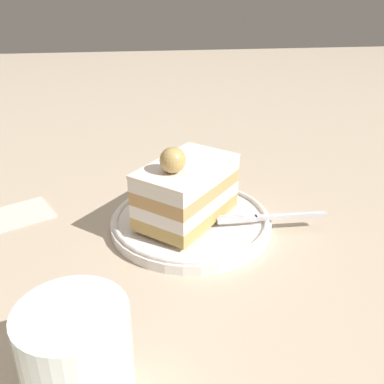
% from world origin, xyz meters
% --- Properties ---
extents(ground_plane, '(2.40, 2.40, 0.00)m').
position_xyz_m(ground_plane, '(0.00, 0.00, 0.00)').
color(ground_plane, tan).
extents(dessert_plate, '(0.19, 0.19, 0.02)m').
position_xyz_m(dessert_plate, '(0.01, -0.00, 0.01)').
color(dessert_plate, white).
rests_on(dessert_plate, ground_plane).
extents(cake_slice, '(0.14, 0.13, 0.09)m').
position_xyz_m(cake_slice, '(0.00, 0.01, 0.05)').
color(cake_slice, tan).
rests_on(cake_slice, dessert_plate).
extents(fork, '(0.01, 0.13, 0.00)m').
position_xyz_m(fork, '(-0.01, -0.09, 0.02)').
color(fork, silver).
rests_on(fork, dessert_plate).
extents(drink_glass_far, '(0.08, 0.08, 0.08)m').
position_xyz_m(drink_glass_far, '(-0.21, 0.10, 0.03)').
color(drink_glass_far, white).
rests_on(drink_glass_far, ground_plane).
extents(folded_napkin, '(0.10, 0.12, 0.00)m').
position_xyz_m(folded_napkin, '(0.05, 0.22, 0.00)').
color(folded_napkin, beige).
rests_on(folded_napkin, ground_plane).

